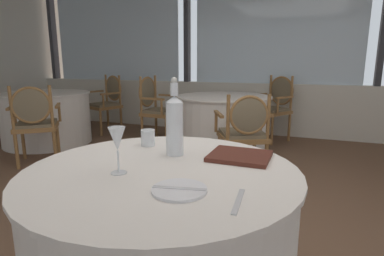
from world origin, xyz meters
name	(u,v)px	position (x,y,z in m)	size (l,w,h in m)	color
ground_plane	(208,241)	(0.00, 0.00, 0.00)	(12.46, 12.46, 0.00)	brown
window_wall_far	(273,67)	(0.00, 3.44, 1.12)	(9.58, 0.14, 2.80)	silver
foreground_table	(163,248)	(0.01, -0.70, 0.38)	(1.16, 1.16, 0.76)	white
side_plate	(179,190)	(0.17, -0.89, 0.76)	(0.20, 0.20, 0.01)	white
butter_knife	(179,188)	(0.17, -0.89, 0.77)	(0.19, 0.02, 0.00)	silver
dinner_fork	(238,201)	(0.38, -0.90, 0.76)	(0.19, 0.02, 0.00)	silver
water_bottle	(175,124)	(-0.02, -0.50, 0.91)	(0.08, 0.08, 0.37)	white
wine_glass	(117,140)	(-0.13, -0.81, 0.89)	(0.07, 0.07, 0.19)	white
water_tumbler	(148,138)	(-0.22, -0.40, 0.80)	(0.07, 0.07, 0.09)	white
menu_book	(240,156)	(0.29, -0.44, 0.77)	(0.27, 0.24, 0.02)	#512319
background_table_0	(223,124)	(-0.49, 2.19, 0.38)	(1.26, 1.26, 0.76)	white
dining_chair_0_0	(155,104)	(-1.55, 2.25, 0.58)	(0.49, 0.56, 1.00)	olive
dining_chair_0_1	(245,129)	(-0.01, 1.25, 0.53)	(0.64, 0.62, 0.89)	olive
dining_chair_0_2	(275,103)	(0.10, 3.08, 0.58)	(0.65, 0.64, 0.99)	olive
background_table_1	(47,118)	(-3.06, 1.68, 0.38)	(1.28, 1.28, 0.76)	white
dining_chair_1_0	(108,99)	(-2.68, 2.67, 0.57)	(0.63, 0.59, 0.98)	olive
dining_chair_1_2	(35,119)	(-2.39, 0.85, 0.55)	(0.66, 0.65, 0.94)	olive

